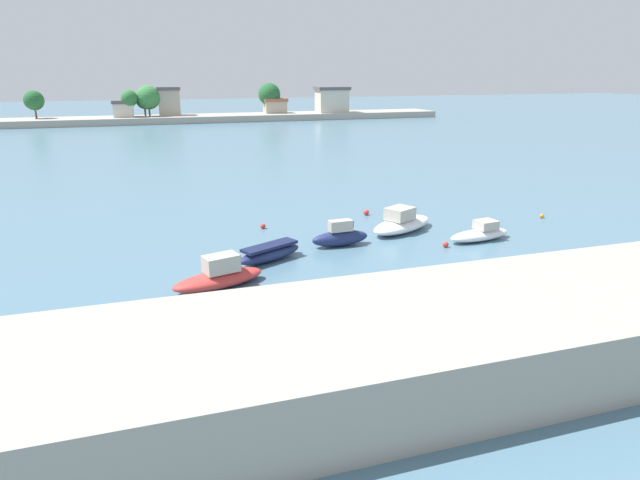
# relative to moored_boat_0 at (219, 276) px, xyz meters

# --- Properties ---
(ground_plane) EXTENTS (400.00, 400.00, 0.00)m
(ground_plane) POSITION_rel_moored_boat_0_xyz_m (16.03, -4.18, -0.57)
(ground_plane) COLOR slate
(moored_boat_0) EXTENTS (5.14, 2.95, 1.67)m
(moored_boat_0) POSITION_rel_moored_boat_0_xyz_m (0.00, 0.00, 0.00)
(moored_boat_0) COLOR #C63833
(moored_boat_0) RESTS_ON ground
(moored_boat_1) EXTENTS (4.47, 3.03, 0.98)m
(moored_boat_1) POSITION_rel_moored_boat_0_xyz_m (3.35, 3.14, -0.11)
(moored_boat_1) COLOR navy
(moored_boat_1) RESTS_ON ground
(moored_boat_2) EXTENTS (3.79, 1.27, 1.67)m
(moored_boat_2) POSITION_rel_moored_boat_0_xyz_m (8.23, 4.54, 0.05)
(moored_boat_2) COLOR navy
(moored_boat_2) RESTS_ON ground
(moored_boat_3) EXTENTS (5.97, 4.48, 1.73)m
(moored_boat_3) POSITION_rel_moored_boat_0_xyz_m (13.39, 6.32, 0.03)
(moored_boat_3) COLOR white
(moored_boat_3) RESTS_ON ground
(moored_boat_4) EXTENTS (4.73, 2.01, 1.30)m
(moored_boat_4) POSITION_rel_moored_boat_0_xyz_m (17.38, 2.85, -0.10)
(moored_boat_4) COLOR white
(moored_boat_4) RESTS_ON ground
(mooring_buoy_0) EXTENTS (0.43, 0.43, 0.43)m
(mooring_buoy_0) POSITION_rel_moored_boat_0_xyz_m (12.74, 11.15, -0.36)
(mooring_buoy_0) COLOR red
(mooring_buoy_0) RESTS_ON ground
(mooring_buoy_1) EXTENTS (0.32, 0.32, 0.32)m
(mooring_buoy_1) POSITION_rel_moored_boat_0_xyz_m (25.05, 6.31, -0.41)
(mooring_buoy_1) COLOR orange
(mooring_buoy_1) RESTS_ON ground
(mooring_buoy_2) EXTENTS (0.37, 0.37, 0.37)m
(mooring_buoy_2) POSITION_rel_moored_boat_0_xyz_m (4.38, 9.89, -0.39)
(mooring_buoy_2) COLOR red
(mooring_buoy_2) RESTS_ON ground
(mooring_buoy_3) EXTENTS (0.38, 0.38, 0.38)m
(mooring_buoy_3) POSITION_rel_moored_boat_0_xyz_m (14.45, 2.22, -0.38)
(mooring_buoy_3) COLOR red
(mooring_buoy_3) RESTS_ON ground
(distant_shoreline) EXTENTS (95.03, 9.89, 8.00)m
(distant_shoreline) POSITION_rel_moored_boat_0_xyz_m (14.67, 96.43, 1.58)
(distant_shoreline) COLOR #9E998C
(distant_shoreline) RESTS_ON ground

